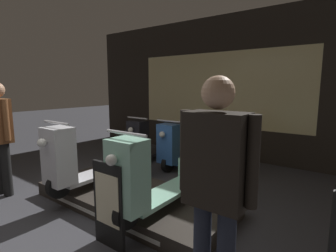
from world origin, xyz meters
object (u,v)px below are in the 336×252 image
Objects in this scene: scooter_backrow_2 at (221,152)px; scooter_backrow_0 at (156,142)px; person_right_browsing at (216,179)px; scooter_display_left at (97,159)px; person_left_browsing at (0,131)px; price_sign_board at (109,205)px; scooter_display_right at (164,176)px; scooter_backrow_1 at (186,147)px.

scooter_backrow_0 is at bearing 180.00° from scooter_backrow_2.
scooter_backrow_0 is at bearing 135.03° from person_right_browsing.
person_right_browsing reaches higher than scooter_backrow_2.
scooter_display_left is 1.00× the size of scooter_backrow_2.
person_left_browsing reaches higher than price_sign_board.
scooter_display_right is at bearing -48.77° from scooter_backrow_0.
scooter_backrow_2 is (0.98, 2.14, -0.19)m from scooter_display_left.
person_left_browsing is (-1.36, -2.94, 0.60)m from scooter_backrow_1.
scooter_backrow_1 is 1.06× the size of person_left_browsing.
scooter_backrow_0 is 4.20m from person_right_browsing.
scooter_display_left reaches higher than scooter_backrow_0.
scooter_backrow_2 is at bearing 53.64° from person_left_browsing.
scooter_display_right reaches higher than price_sign_board.
scooter_backrow_2 is at bearing 0.00° from scooter_backrow_0.
scooter_display_left is 2.15m from scooter_backrow_1.
price_sign_board is at bearing 177.17° from person_right_browsing.
scooter_backrow_0 is 2.03× the size of price_sign_board.
scooter_display_right is 2.40m from scooter_backrow_1.
scooter_backrow_2 is 3.70m from person_left_browsing.
price_sign_board is (-0.13, -0.74, -0.13)m from scooter_display_right.
scooter_display_left is at bearing -114.65° from scooter_backrow_2.
price_sign_board is at bearing -71.94° from scooter_backrow_1.
scooter_backrow_1 is at bearing 108.06° from price_sign_board.
scooter_display_right is 2.16m from scooter_backrow_2.
price_sign_board is at bearing -58.83° from scooter_backrow_0.
scooter_display_left is at bearing -73.72° from scooter_backrow_0.
scooter_backrow_2 is at bearing 65.35° from scooter_display_left.
person_left_browsing is at bearing -161.81° from scooter_display_right.
scooter_backrow_0 and scooter_backrow_1 have the same top height.
scooter_backrow_0 is (-1.87, 2.14, -0.19)m from scooter_display_right.
person_left_browsing is (-2.43, -0.80, 0.41)m from scooter_display_right.
price_sign_board is at bearing -87.31° from scooter_backrow_2.
scooter_display_right is at bearing -82.85° from scooter_backrow_2.
scooter_backrow_0 is 1.61m from scooter_backrow_2.
person_left_browsing is 2.36m from price_sign_board.
price_sign_board is at bearing 1.48° from person_left_browsing.
scooter_backrow_1 is 1.06× the size of person_right_browsing.
person_right_browsing is (3.50, 0.00, 0.02)m from person_left_browsing.
scooter_display_left is 1.34m from price_sign_board.
scooter_backrow_1 is 3.29m from person_left_browsing.
person_right_browsing is (2.14, -2.94, 0.62)m from scooter_backrow_1.
person_left_browsing is (-0.56, -2.94, 0.60)m from scooter_backrow_0.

